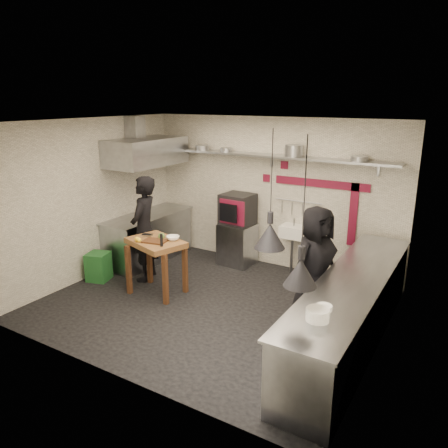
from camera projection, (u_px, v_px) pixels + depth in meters
The scene contains 47 objects.
floor at pixel (212, 305), 6.84m from camera, with size 5.00×5.00×0.00m, color black.
ceiling at pixel (210, 122), 6.06m from camera, with size 5.00×5.00×0.00m, color beige.
wall_back at pixel (271, 193), 8.18m from camera, with size 5.00×0.04×2.80m, color silver.
wall_front at pixel (106, 263), 4.72m from camera, with size 5.00×0.04×2.80m, color silver.
wall_left at pixel (92, 199), 7.69m from camera, with size 0.04×4.20×2.80m, color silver.
wall_right at pixel (387, 248), 5.21m from camera, with size 0.04×4.20×2.80m, color silver.
red_band_horiz at pixel (321, 184), 7.61m from camera, with size 1.70×0.02×0.14m, color maroon.
red_band_vert at pixel (353, 215), 7.45m from camera, with size 0.14×0.02×1.10m, color maroon.
red_tile_a at pixel (284, 165), 7.88m from camera, with size 0.14×0.02×0.14m, color maroon.
red_tile_b at pixel (267, 178), 8.13m from camera, with size 0.14×0.02×0.14m, color maroon.
back_shelf at pixel (268, 156), 7.83m from camera, with size 4.60×0.34×0.04m, color gray.
shelf_bracket_left at pixel (187, 154), 8.92m from camera, with size 0.04×0.06×0.24m, color gray.
shelf_bracket_mid at pixel (272, 160), 7.98m from camera, with size 0.04×0.06×0.24m, color gray.
shelf_bracket_right at pixel (379, 169), 7.04m from camera, with size 0.04×0.06×0.24m, color gray.
pan_far_left at pixel (202, 148), 8.52m from camera, with size 0.27×0.27×0.09m, color gray.
pan_mid_left at pixel (226, 150), 8.25m from camera, with size 0.23×0.23×0.07m, color gray.
stock_pot at pixel (294, 151), 7.56m from camera, with size 0.31×0.31×0.20m, color gray.
pan_right at pixel (359, 159), 7.01m from camera, with size 0.28×0.28×0.08m, color gray.
oven_stand at pixel (237, 244), 8.43m from camera, with size 0.62×0.56×0.80m, color gray.
combi_oven at pixel (238, 209), 8.28m from camera, with size 0.57×0.53×0.58m, color black.
oven_door at pixel (232, 212), 8.04m from camera, with size 0.53×0.03×0.46m, color maroon.
oven_glass at pixel (228, 213), 7.99m from camera, with size 0.38×0.02×0.34m, color black.
hand_sink at pixel (294, 232), 7.93m from camera, with size 0.46×0.34×0.22m, color white.
sink_tap at pixel (294, 222), 7.88m from camera, with size 0.03×0.03×0.14m, color gray.
sink_drain at pixel (292, 255), 8.02m from camera, with size 0.06×0.06×0.66m, color gray.
utensil_rail at pixel (298, 201), 7.89m from camera, with size 0.02×0.02×0.90m, color gray.
counter_right at pixel (351, 312), 5.65m from camera, with size 0.70×3.80×0.90m, color gray.
counter_right_top at pixel (354, 279), 5.52m from camera, with size 0.76×3.90×0.03m, color gray.
plate_stack at pixel (318, 315), 4.45m from camera, with size 0.24×0.24×0.13m, color white.
small_bowl_right at pixel (324, 308), 4.69m from camera, with size 0.18×0.18×0.05m, color white.
counter_left at pixel (149, 238), 8.64m from camera, with size 0.70×1.90×0.90m, color gray.
counter_left_top at pixel (148, 215), 8.51m from camera, with size 0.76×2.00×0.03m, color gray.
extractor_hood at pixel (146, 152), 8.14m from camera, with size 0.78×1.60×0.50m, color gray.
hood_duct at pixel (135, 129), 8.16m from camera, with size 0.28×0.28×0.50m, color gray.
green_bin at pixel (99, 267), 7.71m from camera, with size 0.36×0.36×0.50m, color #206228.
prep_table at pixel (157, 267), 7.14m from camera, with size 0.92×0.64×0.92m, color olive, non-canonical shape.
cutting_board at pixel (155, 241), 6.93m from camera, with size 0.36×0.26×0.03m, color #502D18.
pepper_mill at pixel (161, 240), 6.69m from camera, with size 0.05×0.05×0.20m, color black.
lemon_a at pixel (137, 239), 6.93m from camera, with size 0.08×0.08×0.08m, color yellow.
lemon_b at pixel (139, 240), 6.90m from camera, with size 0.08×0.08×0.08m, color yellow.
veg_ball at pixel (161, 236), 7.05m from camera, with size 0.11×0.11×0.11m, color #5E893B.
steel_tray at pixel (147, 235), 7.22m from camera, with size 0.17×0.11×0.03m, color gray.
bowl at pixel (173, 238), 7.01m from camera, with size 0.21×0.21×0.07m, color white.
heat_lamp_near at pixel (271, 190), 5.03m from camera, with size 0.37×0.37×1.41m, color black, non-canonical shape.
heat_lamp_far at pixel (304, 214), 4.25m from camera, with size 0.35×0.35×1.53m, color black, non-canonical shape.
chef_left at pixel (144, 229), 7.59m from camera, with size 0.68×0.44×1.85m, color black.
chef_right at pixel (315, 264), 6.22m from camera, with size 0.83×0.54×1.69m, color black.
Camera 1 is at (3.37, -5.22, 3.13)m, focal length 35.00 mm.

